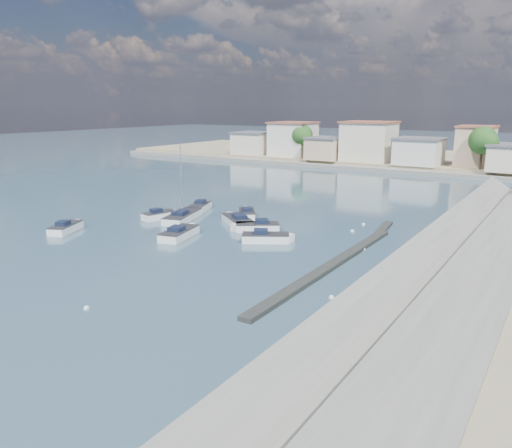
{
  "coord_description": "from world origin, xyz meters",
  "views": [
    {
      "loc": [
        23.2,
        -26.72,
        13.25
      ],
      "look_at": [
        -3.51,
        14.66,
        1.4
      ],
      "focal_mm": 35.0,
      "sensor_mm": 36.0,
      "label": 1
    }
  ],
  "objects_px": {
    "motorboat_e": "(180,233)",
    "motorboat_a": "(67,228)",
    "motorboat_c": "(237,221)",
    "motorboat_f": "(247,214)",
    "motorboat_h": "(268,238)",
    "sailboat": "(184,216)",
    "motorboat_b": "(161,215)",
    "motorboat_g": "(198,208)",
    "motorboat_d": "(255,227)"
  },
  "relations": [
    {
      "from": "motorboat_c",
      "to": "motorboat_h",
      "type": "xyz_separation_m",
      "value": [
        6.94,
        -4.56,
        -0.0
      ]
    },
    {
      "from": "motorboat_b",
      "to": "motorboat_e",
      "type": "bearing_deg",
      "value": -34.34
    },
    {
      "from": "motorboat_a",
      "to": "motorboat_d",
      "type": "relative_size",
      "value": 1.02
    },
    {
      "from": "motorboat_h",
      "to": "sailboat",
      "type": "xyz_separation_m",
      "value": [
        -13.52,
        3.0,
        0.03
      ]
    },
    {
      "from": "motorboat_g",
      "to": "motorboat_d",
      "type": "bearing_deg",
      "value": -21.97
    },
    {
      "from": "motorboat_f",
      "to": "motorboat_h",
      "type": "height_order",
      "value": "same"
    },
    {
      "from": "motorboat_c",
      "to": "motorboat_h",
      "type": "bearing_deg",
      "value": -33.34
    },
    {
      "from": "motorboat_f",
      "to": "motorboat_h",
      "type": "distance_m",
      "value": 11.54
    },
    {
      "from": "motorboat_d",
      "to": "motorboat_a",
      "type": "bearing_deg",
      "value": -146.55
    },
    {
      "from": "motorboat_g",
      "to": "motorboat_f",
      "type": "bearing_deg",
      "value": 4.13
    },
    {
      "from": "motorboat_e",
      "to": "motorboat_f",
      "type": "relative_size",
      "value": 1.3
    },
    {
      "from": "motorboat_a",
      "to": "motorboat_g",
      "type": "xyz_separation_m",
      "value": [
        5.19,
        15.8,
        0.0
      ]
    },
    {
      "from": "motorboat_c",
      "to": "motorboat_g",
      "type": "distance_m",
      "value": 8.81
    },
    {
      "from": "motorboat_h",
      "to": "motorboat_b",
      "type": "bearing_deg",
      "value": 173.06
    },
    {
      "from": "motorboat_c",
      "to": "motorboat_g",
      "type": "bearing_deg",
      "value": 158.91
    },
    {
      "from": "motorboat_c",
      "to": "motorboat_h",
      "type": "distance_m",
      "value": 8.3
    },
    {
      "from": "sailboat",
      "to": "motorboat_f",
      "type": "bearing_deg",
      "value": 43.9
    },
    {
      "from": "motorboat_a",
      "to": "motorboat_c",
      "type": "xyz_separation_m",
      "value": [
        13.41,
        12.63,
        0.0
      ]
    },
    {
      "from": "motorboat_b",
      "to": "motorboat_f",
      "type": "relative_size",
      "value": 1.01
    },
    {
      "from": "motorboat_b",
      "to": "motorboat_g",
      "type": "xyz_separation_m",
      "value": [
        1.02,
        5.76,
        0.0
      ]
    },
    {
      "from": "motorboat_e",
      "to": "motorboat_f",
      "type": "xyz_separation_m",
      "value": [
        0.51,
        11.46,
        -0.0
      ]
    },
    {
      "from": "motorboat_b",
      "to": "motorboat_h",
      "type": "xyz_separation_m",
      "value": [
        16.17,
        -1.97,
        0.0
      ]
    },
    {
      "from": "motorboat_c",
      "to": "motorboat_a",
      "type": "bearing_deg",
      "value": -136.71
    },
    {
      "from": "motorboat_b",
      "to": "motorboat_a",
      "type": "bearing_deg",
      "value": -112.57
    },
    {
      "from": "motorboat_e",
      "to": "motorboat_h",
      "type": "xyz_separation_m",
      "value": [
        8.58,
        3.22,
        0.0
      ]
    },
    {
      "from": "motorboat_f",
      "to": "sailboat",
      "type": "bearing_deg",
      "value": -136.1
    },
    {
      "from": "motorboat_d",
      "to": "motorboat_g",
      "type": "xyz_separation_m",
      "value": [
        -11.63,
        4.69,
        0.0
      ]
    },
    {
      "from": "motorboat_d",
      "to": "motorboat_f",
      "type": "relative_size",
      "value": 1.05
    },
    {
      "from": "motorboat_b",
      "to": "motorboat_c",
      "type": "bearing_deg",
      "value": 15.69
    },
    {
      "from": "motorboat_b",
      "to": "motorboat_h",
      "type": "distance_m",
      "value": 16.29
    },
    {
      "from": "motorboat_a",
      "to": "motorboat_f",
      "type": "height_order",
      "value": "same"
    },
    {
      "from": "motorboat_e",
      "to": "motorboat_h",
      "type": "height_order",
      "value": "same"
    },
    {
      "from": "motorboat_b",
      "to": "motorboat_f",
      "type": "distance_m",
      "value": 10.25
    },
    {
      "from": "motorboat_c",
      "to": "sailboat",
      "type": "relative_size",
      "value": 0.65
    },
    {
      "from": "motorboat_e",
      "to": "motorboat_a",
      "type": "bearing_deg",
      "value": -157.58
    },
    {
      "from": "motorboat_f",
      "to": "sailboat",
      "type": "xyz_separation_m",
      "value": [
        -5.45,
        -5.25,
        0.03
      ]
    },
    {
      "from": "motorboat_e",
      "to": "motorboat_h",
      "type": "distance_m",
      "value": 9.17
    },
    {
      "from": "motorboat_c",
      "to": "motorboat_e",
      "type": "distance_m",
      "value": 7.95
    },
    {
      "from": "motorboat_f",
      "to": "motorboat_c",
      "type": "bearing_deg",
      "value": -72.85
    },
    {
      "from": "motorboat_b",
      "to": "motorboat_h",
      "type": "height_order",
      "value": "same"
    },
    {
      "from": "motorboat_a",
      "to": "motorboat_h",
      "type": "distance_m",
      "value": 21.89
    },
    {
      "from": "motorboat_h",
      "to": "sailboat",
      "type": "bearing_deg",
      "value": 167.5
    },
    {
      "from": "motorboat_a",
      "to": "motorboat_c",
      "type": "relative_size",
      "value": 0.85
    },
    {
      "from": "motorboat_a",
      "to": "motorboat_b",
      "type": "bearing_deg",
      "value": 67.43
    },
    {
      "from": "motorboat_c",
      "to": "motorboat_e",
      "type": "height_order",
      "value": "same"
    },
    {
      "from": "motorboat_b",
      "to": "motorboat_c",
      "type": "height_order",
      "value": "same"
    },
    {
      "from": "motorboat_g",
      "to": "sailboat",
      "type": "bearing_deg",
      "value": -70.96
    },
    {
      "from": "motorboat_b",
      "to": "sailboat",
      "type": "bearing_deg",
      "value": 21.25
    },
    {
      "from": "motorboat_d",
      "to": "motorboat_h",
      "type": "bearing_deg",
      "value": -40.75
    },
    {
      "from": "motorboat_f",
      "to": "motorboat_b",
      "type": "bearing_deg",
      "value": -142.23
    }
  ]
}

